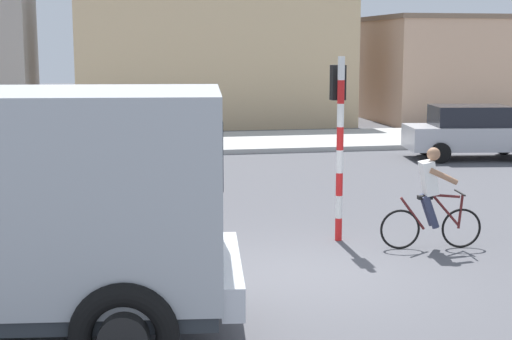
# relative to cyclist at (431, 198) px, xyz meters

# --- Properties ---
(ground_plane) EXTENTS (120.00, 120.00, 0.00)m
(ground_plane) POSITION_rel_cyclist_xyz_m (-2.43, -1.09, -0.86)
(ground_plane) COLOR #4C4C51
(sidewalk_far) EXTENTS (80.00, 5.00, 0.16)m
(sidewalk_far) POSITION_rel_cyclist_xyz_m (-2.43, 14.19, -0.78)
(sidewalk_far) COLOR #ADADA8
(sidewalk_far) RESTS_ON ground
(cyclist) EXTENTS (1.72, 0.52, 1.72)m
(cyclist) POSITION_rel_cyclist_xyz_m (0.00, 0.00, 0.00)
(cyclist) COLOR black
(cyclist) RESTS_ON ground
(traffic_light_pole) EXTENTS (0.24, 0.43, 3.20)m
(traffic_light_pole) POSITION_rel_cyclist_xyz_m (-1.34, 0.90, 1.20)
(traffic_light_pole) COLOR red
(traffic_light_pole) RESTS_ON ground
(car_red_near) EXTENTS (4.01, 1.89, 1.60)m
(car_red_near) POSITION_rel_cyclist_xyz_m (-6.68, 5.62, -0.05)
(car_red_near) COLOR red
(car_red_near) RESTS_ON ground
(car_white_mid) EXTENTS (4.21, 2.32, 1.60)m
(car_white_mid) POSITION_rel_cyclist_xyz_m (5.48, 9.46, -0.05)
(car_white_mid) COLOR #B7B7BC
(car_white_mid) RESTS_ON ground
(pedestrian_near_kerb) EXTENTS (0.34, 0.22, 1.62)m
(pedestrian_near_kerb) POSITION_rel_cyclist_xyz_m (-5.05, 8.56, -0.02)
(pedestrian_near_kerb) COLOR #2D334C
(pedestrian_near_kerb) RESTS_ON ground
(building_mid_block) EXTENTS (11.57, 5.24, 5.73)m
(building_mid_block) POSITION_rel_cyclist_xyz_m (-0.78, 20.96, 2.01)
(building_mid_block) COLOR #D1B284
(building_mid_block) RESTS_ON ground
(building_corner_right) EXTENTS (7.71, 5.75, 4.65)m
(building_corner_right) POSITION_rel_cyclist_xyz_m (10.23, 20.41, 1.46)
(building_corner_right) COLOR tan
(building_corner_right) RESTS_ON ground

